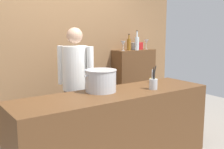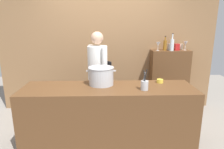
{
  "view_description": "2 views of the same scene",
  "coord_description": "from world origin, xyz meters",
  "px_view_note": "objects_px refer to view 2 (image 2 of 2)",
  "views": [
    {
      "loc": [
        -1.86,
        -2.62,
        1.66
      ],
      "look_at": [
        0.15,
        0.28,
        1.06
      ],
      "focal_mm": 44.76,
      "sensor_mm": 36.0,
      "label": 1
    },
    {
      "loc": [
        -0.04,
        -2.76,
        1.81
      ],
      "look_at": [
        0.06,
        0.27,
        1.02
      ],
      "focal_mm": 32.28,
      "sensor_mm": 36.0,
      "label": 2
    }
  ],
  "objects_px": {
    "butter_jar": "(160,81)",
    "spice_tin_cream": "(181,47)",
    "wine_bottle_amber": "(165,45)",
    "spice_tin_silver": "(170,47)",
    "utensil_crock": "(145,85)",
    "stockpot_large": "(101,76)",
    "wine_bottle_clear": "(172,45)",
    "chef": "(98,72)",
    "wine_glass_tall": "(185,44)",
    "wine_glass_wide": "(158,44)",
    "spice_tin_red": "(177,47)"
  },
  "relations": [
    {
      "from": "utensil_crock",
      "to": "spice_tin_red",
      "type": "bearing_deg",
      "value": 56.04
    },
    {
      "from": "utensil_crock",
      "to": "wine_bottle_clear",
      "type": "distance_m",
      "value": 1.49
    },
    {
      "from": "chef",
      "to": "wine_bottle_clear",
      "type": "bearing_deg",
      "value": -106.2
    },
    {
      "from": "spice_tin_cream",
      "to": "spice_tin_red",
      "type": "distance_m",
      "value": 0.16
    },
    {
      "from": "chef",
      "to": "stockpot_large",
      "type": "xyz_separation_m",
      "value": [
        0.07,
        -0.52,
        0.07
      ]
    },
    {
      "from": "stockpot_large",
      "to": "wine_glass_wide",
      "type": "height_order",
      "value": "wine_glass_wide"
    },
    {
      "from": "wine_bottle_amber",
      "to": "chef",
      "type": "bearing_deg",
      "value": -158.59
    },
    {
      "from": "wine_bottle_clear",
      "to": "spice_tin_silver",
      "type": "xyz_separation_m",
      "value": [
        -0.01,
        0.1,
        -0.06
      ]
    },
    {
      "from": "stockpot_large",
      "to": "spice_tin_cream",
      "type": "height_order",
      "value": "spice_tin_cream"
    },
    {
      "from": "wine_glass_wide",
      "to": "chef",
      "type": "bearing_deg",
      "value": -157.22
    },
    {
      "from": "wine_bottle_amber",
      "to": "wine_glass_wide",
      "type": "bearing_deg",
      "value": -170.72
    },
    {
      "from": "wine_bottle_amber",
      "to": "spice_tin_cream",
      "type": "bearing_deg",
      "value": 16.78
    },
    {
      "from": "spice_tin_cream",
      "to": "wine_bottle_clear",
      "type": "bearing_deg",
      "value": -142.75
    },
    {
      "from": "wine_glass_tall",
      "to": "wine_bottle_amber",
      "type": "bearing_deg",
      "value": -178.02
    },
    {
      "from": "stockpot_large",
      "to": "wine_bottle_amber",
      "type": "height_order",
      "value": "wine_bottle_amber"
    },
    {
      "from": "wine_glass_tall",
      "to": "spice_tin_silver",
      "type": "xyz_separation_m",
      "value": [
        -0.3,
        0.01,
        -0.07
      ]
    },
    {
      "from": "chef",
      "to": "spice_tin_silver",
      "type": "distance_m",
      "value": 1.55
    },
    {
      "from": "stockpot_large",
      "to": "wine_glass_wide",
      "type": "bearing_deg",
      "value": 42.59
    },
    {
      "from": "wine_bottle_amber",
      "to": "spice_tin_silver",
      "type": "bearing_deg",
      "value": 11.34
    },
    {
      "from": "chef",
      "to": "wine_bottle_clear",
      "type": "xyz_separation_m",
      "value": [
        1.41,
        0.43,
        0.43
      ]
    },
    {
      "from": "stockpot_large",
      "to": "spice_tin_red",
      "type": "bearing_deg",
      "value": 34.87
    },
    {
      "from": "wine_glass_wide",
      "to": "wine_glass_tall",
      "type": "height_order",
      "value": "wine_glass_tall"
    },
    {
      "from": "utensil_crock",
      "to": "butter_jar",
      "type": "height_order",
      "value": "utensil_crock"
    },
    {
      "from": "wine_glass_wide",
      "to": "wine_glass_tall",
      "type": "relative_size",
      "value": 0.94
    },
    {
      "from": "spice_tin_cream",
      "to": "stockpot_large",
      "type": "bearing_deg",
      "value": -144.5
    },
    {
      "from": "spice_tin_cream",
      "to": "spice_tin_silver",
      "type": "xyz_separation_m",
      "value": [
        -0.25,
        -0.09,
        0.01
      ]
    },
    {
      "from": "utensil_crock",
      "to": "spice_tin_silver",
      "type": "xyz_separation_m",
      "value": [
        0.74,
        1.31,
        0.36
      ]
    },
    {
      "from": "stockpot_large",
      "to": "spice_tin_cream",
      "type": "xyz_separation_m",
      "value": [
        1.59,
        1.13,
        0.29
      ]
    },
    {
      "from": "wine_bottle_clear",
      "to": "utensil_crock",
      "type": "bearing_deg",
      "value": -121.46
    },
    {
      "from": "wine_bottle_amber",
      "to": "spice_tin_red",
      "type": "distance_m",
      "value": 0.24
    },
    {
      "from": "wine_bottle_amber",
      "to": "wine_bottle_clear",
      "type": "bearing_deg",
      "value": -34.14
    },
    {
      "from": "wine_glass_tall",
      "to": "spice_tin_cream",
      "type": "distance_m",
      "value": 0.13
    },
    {
      "from": "wine_glass_wide",
      "to": "spice_tin_silver",
      "type": "bearing_deg",
      "value": 10.17
    },
    {
      "from": "utensil_crock",
      "to": "wine_bottle_clear",
      "type": "height_order",
      "value": "wine_bottle_clear"
    },
    {
      "from": "wine_glass_tall",
      "to": "spice_tin_red",
      "type": "relative_size",
      "value": 1.37
    },
    {
      "from": "wine_bottle_amber",
      "to": "spice_tin_silver",
      "type": "height_order",
      "value": "wine_bottle_amber"
    },
    {
      "from": "utensil_crock",
      "to": "spice_tin_cream",
      "type": "distance_m",
      "value": 1.75
    },
    {
      "from": "chef",
      "to": "wine_glass_tall",
      "type": "relative_size",
      "value": 9.42
    },
    {
      "from": "wine_bottle_clear",
      "to": "spice_tin_cream",
      "type": "bearing_deg",
      "value": 37.25
    },
    {
      "from": "butter_jar",
      "to": "wine_glass_tall",
      "type": "relative_size",
      "value": 0.57
    },
    {
      "from": "stockpot_large",
      "to": "utensil_crock",
      "type": "relative_size",
      "value": 1.47
    },
    {
      "from": "butter_jar",
      "to": "spice_tin_cream",
      "type": "bearing_deg",
      "value": 57.48
    },
    {
      "from": "stockpot_large",
      "to": "spice_tin_silver",
      "type": "xyz_separation_m",
      "value": [
        1.34,
        1.05,
        0.3
      ]
    },
    {
      "from": "chef",
      "to": "wine_bottle_amber",
      "type": "distance_m",
      "value": 1.45
    },
    {
      "from": "wine_bottle_amber",
      "to": "spice_tin_cream",
      "type": "height_order",
      "value": "wine_bottle_amber"
    },
    {
      "from": "spice_tin_cream",
      "to": "spice_tin_red",
      "type": "relative_size",
      "value": 0.88
    },
    {
      "from": "butter_jar",
      "to": "chef",
      "type": "bearing_deg",
      "value": 155.06
    },
    {
      "from": "stockpot_large",
      "to": "spice_tin_silver",
      "type": "bearing_deg",
      "value": 38.03
    },
    {
      "from": "wine_bottle_clear",
      "to": "wine_glass_wide",
      "type": "relative_size",
      "value": 2.02
    },
    {
      "from": "butter_jar",
      "to": "wine_bottle_clear",
      "type": "height_order",
      "value": "wine_bottle_clear"
    }
  ]
}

